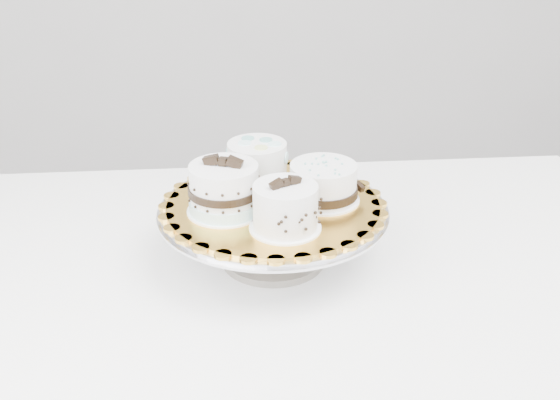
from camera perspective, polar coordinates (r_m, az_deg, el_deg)
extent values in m
cube|color=white|center=(1.15, 1.79, -6.16)|extent=(1.35, 1.02, 0.04)
cube|color=white|center=(1.71, -19.33, -10.84)|extent=(0.06, 0.06, 0.71)
cube|color=white|center=(1.79, 18.75, -9.01)|extent=(0.06, 0.06, 0.71)
cylinder|color=gray|center=(1.15, -0.54, -4.65)|extent=(0.17, 0.17, 0.01)
cylinder|color=gray|center=(1.13, -0.55, -2.98)|extent=(0.11, 0.11, 0.09)
cylinder|color=silver|center=(1.11, -0.56, -0.75)|extent=(0.36, 0.36, 0.01)
cylinder|color=silver|center=(1.11, -0.56, -0.89)|extent=(0.37, 0.37, 0.00)
cylinder|color=gold|center=(1.10, -0.57, -0.41)|extent=(0.36, 0.36, 0.00)
cylinder|color=white|center=(1.03, 0.43, -2.25)|extent=(0.11, 0.11, 0.00)
cylinder|color=white|center=(1.01, 0.43, -0.53)|extent=(0.12, 0.12, 0.07)
cylinder|color=white|center=(1.08, -4.49, -0.85)|extent=(0.12, 0.12, 0.00)
cylinder|color=white|center=(1.06, -4.57, 0.99)|extent=(0.14, 0.14, 0.07)
cylinder|color=#BBEBEC|center=(1.08, -4.51, -0.35)|extent=(0.11, 0.11, 0.02)
cylinder|color=black|center=(1.07, -4.56, 0.90)|extent=(0.11, 0.11, 0.01)
cylinder|color=white|center=(1.17, -1.84, 1.45)|extent=(0.11, 0.11, 0.00)
cylinder|color=white|center=(1.16, -1.87, 3.05)|extent=(0.12, 0.12, 0.07)
cylinder|color=white|center=(1.12, 3.49, 0.08)|extent=(0.12, 0.12, 0.00)
cylinder|color=white|center=(1.10, 3.53, 1.48)|extent=(0.14, 0.14, 0.06)
cylinder|color=black|center=(1.11, 3.51, 0.80)|extent=(0.11, 0.11, 0.01)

